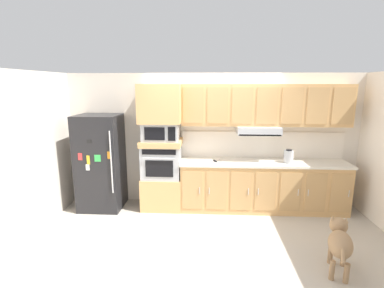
{
  "coord_description": "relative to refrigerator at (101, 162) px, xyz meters",
  "views": [
    {
      "loc": [
        -0.07,
        -4.3,
        2.3
      ],
      "look_at": [
        -0.34,
        0.38,
        1.31
      ],
      "focal_mm": 26.61,
      "sensor_mm": 36.0,
      "label": 1
    }
  ],
  "objects": [
    {
      "name": "ground_plane",
      "position": [
        2.05,
        -0.68,
        -0.88
      ],
      "size": [
        9.6,
        9.6,
        0.0
      ],
      "primitive_type": "plane",
      "color": "#B2A899"
    },
    {
      "name": "back_kitchen_wall",
      "position": [
        2.05,
        0.43,
        0.37
      ],
      "size": [
        6.2,
        0.12,
        2.5
      ],
      "primitive_type": "cube",
      "color": "silver",
      "rests_on": "ground"
    },
    {
      "name": "side_panel_left",
      "position": [
        -0.75,
        -0.68,
        0.37
      ],
      "size": [
        0.12,
        7.1,
        2.5
      ],
      "primitive_type": "cube",
      "color": "silver",
      "rests_on": "ground"
    },
    {
      "name": "refrigerator",
      "position": [
        0.0,
        0.0,
        0.0
      ],
      "size": [
        0.76,
        0.73,
        1.76
      ],
      "color": "black",
      "rests_on": "ground"
    },
    {
      "name": "oven_base_cabinet",
      "position": [
        1.13,
        0.07,
        -0.58
      ],
      "size": [
        0.74,
        0.62,
        0.6
      ],
      "primitive_type": "cube",
      "color": "tan",
      "rests_on": "ground"
    },
    {
      "name": "built_in_oven",
      "position": [
        1.13,
        0.07,
        0.02
      ],
      "size": [
        0.7,
        0.62,
        0.6
      ],
      "color": "#A8AAAF",
      "rests_on": "oven_base_cabinet"
    },
    {
      "name": "appliance_mid_shelf",
      "position": [
        1.13,
        0.07,
        0.37
      ],
      "size": [
        0.74,
        0.62,
        0.1
      ],
      "primitive_type": "cube",
      "color": "tan",
      "rests_on": "built_in_oven"
    },
    {
      "name": "microwave",
      "position": [
        1.13,
        0.07,
        0.58
      ],
      "size": [
        0.64,
        0.54,
        0.32
      ],
      "color": "#A8AAAF",
      "rests_on": "appliance_mid_shelf"
    },
    {
      "name": "appliance_upper_cabinet",
      "position": [
        1.13,
        0.07,
        1.08
      ],
      "size": [
        0.74,
        0.62,
        0.68
      ],
      "primitive_type": "cube",
      "color": "tan",
      "rests_on": "microwave"
    },
    {
      "name": "lower_cabinet_run",
      "position": [
        3.0,
        0.07,
        -0.44
      ],
      "size": [
        2.99,
        0.63,
        0.88
      ],
      "color": "tan",
      "rests_on": "ground"
    },
    {
      "name": "countertop_slab",
      "position": [
        3.0,
        0.07,
        0.02
      ],
      "size": [
        3.03,
        0.64,
        0.04
      ],
      "primitive_type": "cube",
      "color": "silver",
      "rests_on": "lower_cabinet_run"
    },
    {
      "name": "backsplash_panel",
      "position": [
        3.0,
        0.36,
        0.29
      ],
      "size": [
        3.03,
        0.02,
        0.5
      ],
      "primitive_type": "cube",
      "color": "white",
      "rests_on": "countertop_slab"
    },
    {
      "name": "upper_cabinet_with_hood",
      "position": [
        2.99,
        0.19,
        1.02
      ],
      "size": [
        2.99,
        0.48,
        0.88
      ],
      "color": "tan",
      "rests_on": "backsplash_panel"
    },
    {
      "name": "screwdriver",
      "position": [
        2.13,
        0.0,
        0.05
      ],
      "size": [
        0.16,
        0.16,
        0.03
      ],
      "color": "black",
      "rests_on": "countertop_slab"
    },
    {
      "name": "electric_kettle",
      "position": [
        3.43,
        0.02,
        0.15
      ],
      "size": [
        0.17,
        0.17,
        0.24
      ],
      "color": "#A8AAAF",
      "rests_on": "countertop_slab"
    },
    {
      "name": "dog",
      "position": [
        3.64,
        -1.67,
        -0.49
      ],
      "size": [
        0.44,
        0.89,
        0.6
      ],
      "rotation": [
        0.0,
        0.0,
        1.23
      ],
      "color": "#997551",
      "rests_on": "ground"
    }
  ]
}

